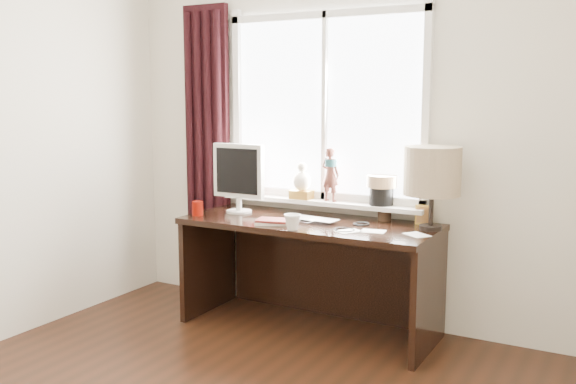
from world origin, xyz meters
The scene contains 14 objects.
wall_back centered at (0.00, 2.00, 1.30)m, with size 3.50×2.60×0.00m, color beige.
laptop centered at (-0.06, 1.62, 0.76)m, with size 0.33×0.21×0.03m, color silver.
mug centered at (-0.06, 1.33, 0.80)m, with size 0.11×0.10×0.11m, color white.
red_cup centered at (-0.87, 1.43, 0.80)m, with size 0.08×0.08×0.10m, color #750B02.
window centered at (-0.15, 1.95, 1.30)m, with size 1.52×0.20×1.40m.
curtain centered at (-1.13, 1.91, 1.12)m, with size 0.38×0.09×2.25m.
desk centered at (-0.10, 1.73, 0.51)m, with size 1.70×0.70×0.75m.
monitor centered at (-0.68, 1.67, 1.03)m, with size 0.40×0.18×0.49m.
notebook_stack centered at (-0.26, 1.43, 0.77)m, with size 0.27×0.24×0.03m.
brush_holder centered at (0.33, 1.89, 0.81)m, with size 0.09×0.09×0.25m.
icon_frame centered at (0.60, 1.88, 0.81)m, with size 0.10×0.04×0.13m.
table_lamp centered at (0.69, 1.74, 1.11)m, with size 0.35×0.35×0.52m.
loose_papers centered at (0.44, 1.52, 0.75)m, with size 0.58×0.28×0.00m.
desk_cables centered at (0.24, 1.60, 0.75)m, with size 0.17×0.38×0.01m.
Camera 1 is at (1.81, -2.10, 1.58)m, focal length 40.00 mm.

